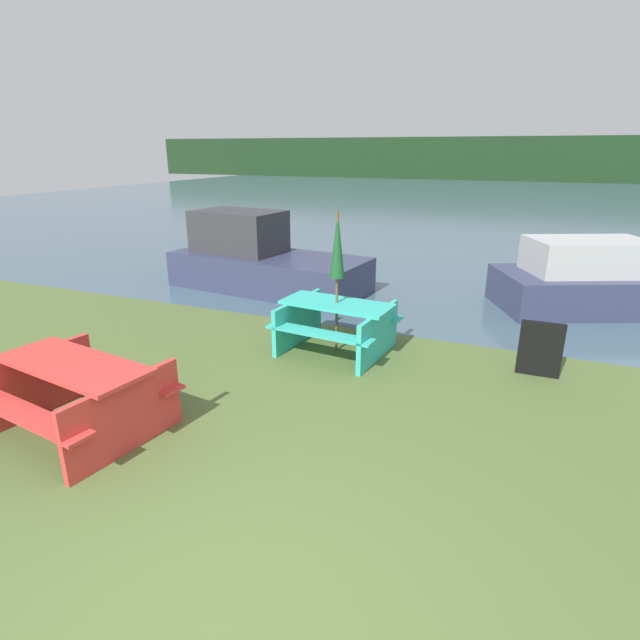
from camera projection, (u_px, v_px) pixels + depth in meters
The scene contains 8 objects.
water at pixel (504, 200), 29.95m from camera, with size 60.00×50.00×0.00m.
far_treeline at pixel (519, 159), 46.79m from camera, with size 80.00×1.60×4.00m.
picnic_table_red at pixel (77, 390), 5.28m from camera, with size 1.96×1.63×0.80m.
picnic_table_teal at pixel (337, 322), 7.43m from camera, with size 1.75×1.54×0.76m.
umbrella_darkgreen at pixel (337, 247), 7.06m from camera, with size 0.22×0.22×2.09m.
boat at pixel (261, 261), 10.82m from camera, with size 4.43×2.26×1.63m.
boat_second at pixel (618, 283), 9.41m from camera, with size 5.05×3.52×1.33m.
signboard at pixel (540, 349), 6.62m from camera, with size 0.55×0.08×0.75m.
Camera 1 is at (1.44, -1.84, 2.90)m, focal length 28.00 mm.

